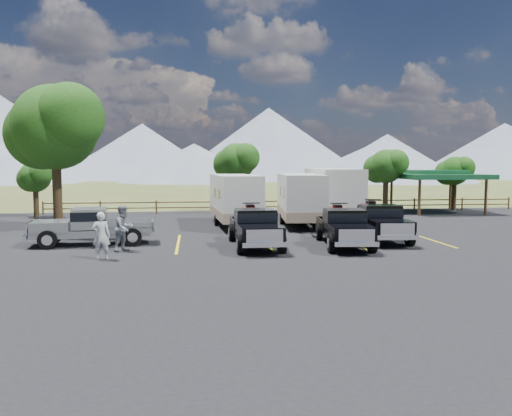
{
  "coord_description": "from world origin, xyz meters",
  "views": [
    {
      "loc": [
        -5.3,
        -18.73,
        3.64
      ],
      "look_at": [
        -2.37,
        4.42,
        1.6
      ],
      "focal_mm": 35.0,
      "sensor_mm": 36.0,
      "label": 1
    }
  ],
  "objects": [
    {
      "name": "tree_ne_a",
      "position": [
        8.97,
        17.01,
        3.48
      ],
      "size": [
        3.11,
        2.92,
        4.76
      ],
      "color": "black",
      "rests_on": "ground"
    },
    {
      "name": "rig_right",
      "position": [
        3.54,
        4.1,
        0.94
      ],
      "size": [
        2.38,
        5.76,
        1.88
      ],
      "rotation": [
        0.0,
        0.0,
        -0.09
      ],
      "color": "black",
      "rests_on": "asphalt_lot"
    },
    {
      "name": "rail_fence",
      "position": [
        2.0,
        18.5,
        0.61
      ],
      "size": [
        36.12,
        0.12,
        1.0
      ],
      "color": "brown",
      "rests_on": "ground"
    },
    {
      "name": "tree_nw_small",
      "position": [
        -16.02,
        17.01,
        2.78
      ],
      "size": [
        2.59,
        2.43,
        3.85
      ],
      "color": "black",
      "rests_on": "ground"
    },
    {
      "name": "tree_north",
      "position": [
        -2.03,
        19.02,
        3.83
      ],
      "size": [
        3.46,
        3.24,
        5.25
      ],
      "color": "black",
      "rests_on": "ground"
    },
    {
      "name": "person_a",
      "position": [
        -8.76,
        0.53,
        0.95
      ],
      "size": [
        0.67,
        0.45,
        1.83
      ],
      "primitive_type": "imported",
      "rotation": [
        0.0,
        0.0,
        3.13
      ],
      "color": "silver",
      "rests_on": "asphalt_lot"
    },
    {
      "name": "asphalt_lot",
      "position": [
        0.0,
        3.0,
        0.02
      ],
      "size": [
        44.0,
        34.0,
        0.04
      ],
      "primitive_type": "cube",
      "color": "black",
      "rests_on": "ground"
    },
    {
      "name": "rig_left",
      "position": [
        -2.62,
        2.91,
        0.93
      ],
      "size": [
        2.04,
        5.59,
        1.85
      ],
      "rotation": [
        0.0,
        0.0,
        0.02
      ],
      "color": "black",
      "rests_on": "asphalt_lot"
    },
    {
      "name": "trailer_right",
      "position": [
        3.53,
        12.13,
        1.78
      ],
      "size": [
        3.05,
        9.6,
        3.32
      ],
      "rotation": [
        0.0,
        0.0,
        -0.07
      ],
      "color": "silver",
      "rests_on": "asphalt_lot"
    },
    {
      "name": "tree_big_nw",
      "position": [
        -12.55,
        9.03,
        5.6
      ],
      "size": [
        5.54,
        5.18,
        7.84
      ],
      "color": "black",
      "rests_on": "ground"
    },
    {
      "name": "pavilion",
      "position": [
        13.0,
        17.0,
        2.79
      ],
      "size": [
        6.2,
        6.2,
        3.22
      ],
      "color": "brown",
      "rests_on": "ground"
    },
    {
      "name": "ground",
      "position": [
        0.0,
        0.0,
        0.0
      ],
      "size": [
        320.0,
        320.0,
        0.0
      ],
      "primitive_type": "plane",
      "color": "#475323",
      "rests_on": "ground"
    },
    {
      "name": "stall_lines",
      "position": [
        0.0,
        4.0,
        0.04
      ],
      "size": [
        12.12,
        5.5,
        0.01
      ],
      "color": "yellow",
      "rests_on": "asphalt_lot"
    },
    {
      "name": "mountain_range",
      "position": [
        -7.63,
        105.98,
        7.87
      ],
      "size": [
        209.0,
        71.0,
        20.0
      ],
      "color": "slate",
      "rests_on": "ground"
    },
    {
      "name": "pickup_silver",
      "position": [
        -9.78,
        4.26,
        0.9
      ],
      "size": [
        5.64,
        2.36,
        1.65
      ],
      "rotation": [
        0.0,
        0.0,
        -1.47
      ],
      "color": "gray",
      "rests_on": "asphalt_lot"
    },
    {
      "name": "tree_ne_b",
      "position": [
        14.98,
        18.01,
        3.13
      ],
      "size": [
        2.77,
        2.59,
        4.27
      ],
      "color": "black",
      "rests_on": "ground"
    },
    {
      "name": "trailer_center",
      "position": [
        1.02,
        10.29,
        1.62
      ],
      "size": [
        2.94,
        8.75,
        3.03
      ],
      "rotation": [
        0.0,
        0.0,
        -0.1
      ],
      "color": "silver",
      "rests_on": "asphalt_lot"
    },
    {
      "name": "rig_center",
      "position": [
        1.32,
        2.61,
        0.92
      ],
      "size": [
        2.38,
        5.62,
        1.83
      ],
      "rotation": [
        0.0,
        0.0,
        -0.11
      ],
      "color": "black",
      "rests_on": "asphalt_lot"
    },
    {
      "name": "person_b",
      "position": [
        -8.17,
        2.37,
        1.0
      ],
      "size": [
        1.15,
        1.19,
        1.92
      ],
      "primitive_type": "imported",
      "rotation": [
        0.0,
        0.0,
        0.92
      ],
      "color": "slate",
      "rests_on": "asphalt_lot"
    },
    {
      "name": "trailer_left",
      "position": [
        -2.89,
        10.28,
        1.61
      ],
      "size": [
        2.67,
        8.64,
        2.99
      ],
      "rotation": [
        0.0,
        0.0,
        0.06
      ],
      "color": "silver",
      "rests_on": "asphalt_lot"
    }
  ]
}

